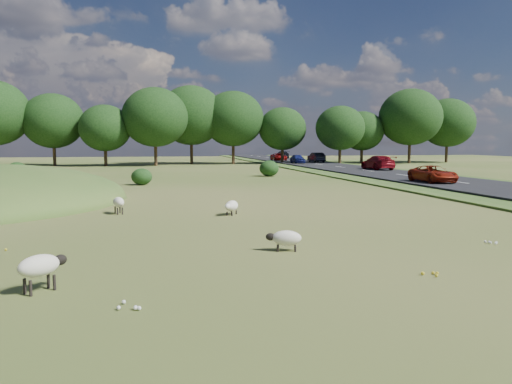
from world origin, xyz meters
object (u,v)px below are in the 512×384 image
(sheep_3, at_px, (231,206))
(car_3, at_px, (298,159))
(sheep_1, at_px, (40,266))
(car_6, at_px, (433,174))
(car_7, at_px, (282,155))
(car_0, at_px, (316,157))
(car_5, at_px, (378,163))
(car_1, at_px, (279,157))
(sheep_0, at_px, (118,202))
(sheep_2, at_px, (285,238))

(sheep_3, bearing_deg, car_3, -169.08)
(sheep_3, distance_m, car_3, 51.00)
(sheep_1, distance_m, sheep_3, 11.98)
(car_3, distance_m, car_6, 35.81)
(sheep_3, xyz_separation_m, car_7, (21.02, 71.26, 0.53))
(car_3, bearing_deg, car_0, 36.86)
(car_3, height_order, car_5, car_5)
(car_1, height_order, car_6, car_1)
(sheep_0, relative_size, car_3, 0.29)
(sheep_0, distance_m, car_6, 24.66)
(car_0, relative_size, car_1, 1.00)
(car_6, bearing_deg, sheep_0, -153.97)
(sheep_0, bearing_deg, sheep_3, -121.01)
(car_0, height_order, car_6, car_0)
(sheep_2, distance_m, car_1, 68.82)
(sheep_1, distance_m, sheep_2, 6.83)
(car_0, distance_m, car_6, 38.84)
(sheep_0, distance_m, sheep_3, 5.12)
(car_1, height_order, car_7, car_7)
(sheep_2, xyz_separation_m, car_5, (20.60, 37.23, 0.63))
(sheep_3, relative_size, car_5, 0.22)
(sheep_3, xyz_separation_m, car_3, (17.22, 48.01, 0.48))
(car_6, bearing_deg, car_1, 90.00)
(car_6, height_order, car_7, car_7)
(sheep_1, height_order, car_1, car_1)
(car_1, bearing_deg, car_3, -90.00)
(sheep_3, distance_m, car_6, 21.11)
(sheep_2, bearing_deg, car_5, -103.76)
(sheep_1, xyz_separation_m, car_7, (26.80, 81.76, 0.36))
(sheep_0, height_order, sheep_3, sheep_0)
(sheep_3, relative_size, car_1, 0.25)
(car_1, bearing_deg, sheep_2, -104.13)
(sheep_1, height_order, car_6, car_6)
(car_3, xyz_separation_m, car_7, (3.80, 23.26, 0.05))
(car_1, distance_m, car_5, 29.75)
(car_0, relative_size, car_7, 0.94)
(sheep_1, xyz_separation_m, car_3, (23.00, 58.50, 0.32))
(sheep_3, height_order, car_3, car_3)
(sheep_0, relative_size, car_1, 0.25)
(sheep_2, distance_m, car_0, 62.01)
(car_3, bearing_deg, car_7, 80.72)
(sheep_2, relative_size, car_6, 0.25)
(sheep_1, bearing_deg, car_5, 14.32)
(sheep_2, bearing_deg, car_3, -91.61)
(sheep_0, bearing_deg, car_5, -58.01)
(sheep_2, xyz_separation_m, car_7, (20.60, 78.90, 0.54))
(car_7, bearing_deg, car_1, 72.64)
(sheep_2, distance_m, car_6, 26.00)
(car_0, relative_size, car_6, 1.00)
(sheep_0, relative_size, sheep_2, 0.99)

